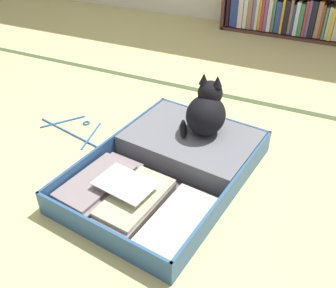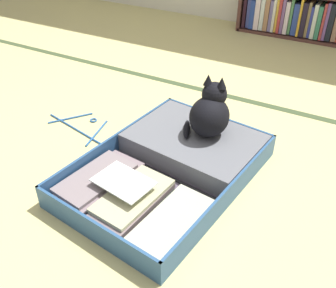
{
  "view_description": "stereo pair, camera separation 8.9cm",
  "coord_description": "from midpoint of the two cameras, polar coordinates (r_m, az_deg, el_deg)",
  "views": [
    {
      "loc": [
        0.58,
        -1.14,
        1.16
      ],
      "look_at": [
        0.03,
        0.07,
        0.22
      ],
      "focal_mm": 41.1,
      "sensor_mm": 36.0,
      "label": 1
    },
    {
      "loc": [
        0.66,
        -1.1,
        1.16
      ],
      "look_at": [
        0.03,
        0.07,
        0.22
      ],
      "focal_mm": 41.1,
      "sensor_mm": 36.0,
      "label": 2
    }
  ],
  "objects": [
    {
      "name": "black_cat",
      "position": [
        1.84,
        4.36,
        4.81
      ],
      "size": [
        0.24,
        0.23,
        0.29
      ],
      "color": "black",
      "rests_on": "open_suitcase"
    },
    {
      "name": "tatami_border",
      "position": [
        2.47,
        7.29,
        7.16
      ],
      "size": [
        4.8,
        0.05,
        0.0
      ],
      "color": "#39492B",
      "rests_on": "ground_plane"
    },
    {
      "name": "open_suitcase",
      "position": [
        1.8,
        -0.61,
        -2.68
      ],
      "size": [
        0.76,
        1.01,
        0.12
      ],
      "color": "#294F7B",
      "rests_on": "ground_plane"
    },
    {
      "name": "ground_plane",
      "position": [
        1.73,
        -3.29,
        -6.87
      ],
      "size": [
        10.0,
        10.0,
        0.0
      ],
      "primitive_type": "plane",
      "color": "tan"
    },
    {
      "name": "clothes_hanger",
      "position": [
        2.18,
        -14.78,
        2.08
      ],
      "size": [
        0.46,
        0.28,
        0.01
      ],
      "color": "#275794",
      "rests_on": "ground_plane"
    }
  ]
}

